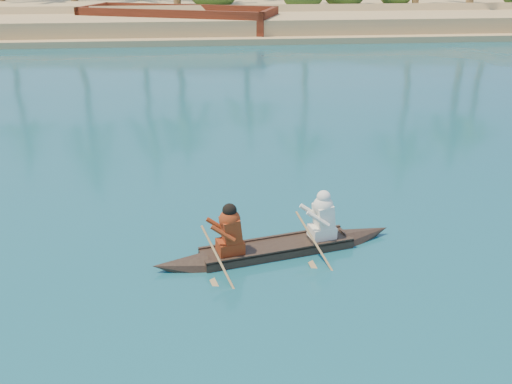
{
  "coord_description": "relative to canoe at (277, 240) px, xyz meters",
  "views": [
    {
      "loc": [
        3.59,
        -12.23,
        5.25
      ],
      "look_at": [
        4.62,
        -1.73,
        0.75
      ],
      "focal_mm": 40.0,
      "sensor_mm": 36.0,
      "label": 1
    }
  ],
  "objects": [
    {
      "name": "shrub_cluster",
      "position": [
        -4.9,
        34.41,
        0.95
      ],
      "size": [
        100.0,
        6.0,
        2.4
      ],
      "primitive_type": null,
      "color": "#233E16",
      "rests_on": "ground"
    },
    {
      "name": "ground",
      "position": [
        -4.9,
        2.91,
        -0.25
      ],
      "size": [
        160.0,
        160.0,
        0.0
      ],
      "primitive_type": "plane",
      "color": "#0B3A4B",
      "rests_on": "ground"
    },
    {
      "name": "barge_mid",
      "position": [
        -2.64,
        29.91,
        0.49
      ],
      "size": [
        13.29,
        8.29,
        2.1
      ],
      "rotation": [
        0.0,
        0.0,
        -0.35
      ],
      "color": "maroon",
      "rests_on": "ground"
    },
    {
      "name": "sandy_embankment",
      "position": [
        -4.9,
        49.8,
        0.28
      ],
      "size": [
        150.0,
        51.0,
        1.5
      ],
      "color": "tan",
      "rests_on": "ground"
    },
    {
      "name": "canoe",
      "position": [
        0.0,
        0.0,
        0.0
      ],
      "size": [
        4.73,
        1.69,
        1.3
      ],
      "rotation": [
        0.0,
        0.0,
        0.23
      ],
      "color": "#35271D",
      "rests_on": "ground"
    }
  ]
}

